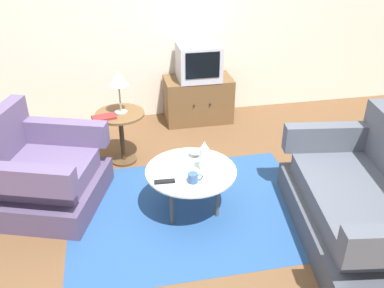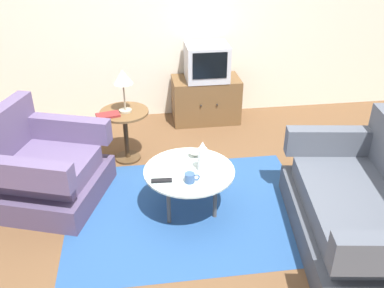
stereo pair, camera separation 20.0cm
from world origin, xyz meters
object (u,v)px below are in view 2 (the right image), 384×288
(coffee_table, at_px, (189,174))
(book, at_px, (108,115))
(mug, at_px, (190,178))
(bowl, at_px, (196,154))
(tv_remote_silver, at_px, (216,159))
(armchair, at_px, (42,170))
(side_table, at_px, (125,125))
(tv_stand, at_px, (206,100))
(couch, at_px, (363,212))
(tv_remote_dark, at_px, (162,181))
(television, at_px, (207,62))
(vase, at_px, (202,157))
(table_lamp, at_px, (123,79))

(coffee_table, distance_m, book, 1.17)
(mug, relative_size, bowl, 1.05)
(mug, height_order, tv_remote_silver, mug)
(armchair, distance_m, bowl, 1.43)
(side_table, xyz_separation_m, tv_stand, (1.02, 0.86, -0.13))
(tv_stand, distance_m, mug, 2.11)
(couch, height_order, tv_remote_dark, couch)
(coffee_table, relative_size, book, 3.08)
(bowl, height_order, tv_remote_silver, bowl)
(side_table, height_order, television, television)
(side_table, xyz_separation_m, tv_remote_dark, (0.30, -1.15, 0.03))
(couch, distance_m, tv_stand, 2.61)
(couch, bearing_deg, mug, 80.95)
(vase, relative_size, tv_remote_dark, 1.59)
(coffee_table, bearing_deg, book, 128.34)
(vase, bearing_deg, couch, -25.98)
(table_lamp, bearing_deg, tv_stand, 40.86)
(table_lamp, bearing_deg, tv_remote_silver, -46.94)
(couch, xyz_separation_m, television, (-0.86, 2.44, 0.49))
(table_lamp, height_order, mug, table_lamp)
(couch, xyz_separation_m, coffee_table, (-1.32, 0.60, 0.10))
(couch, distance_m, book, 2.55)
(table_lamp, xyz_separation_m, vase, (0.65, -1.01, -0.37))
(side_table, distance_m, book, 0.26)
(table_lamp, height_order, vase, table_lamp)
(vase, relative_size, mug, 2.16)
(coffee_table, height_order, table_lamp, table_lamp)
(armchair, height_order, table_lamp, table_lamp)
(vase, bearing_deg, side_table, 123.24)
(armchair, height_order, coffee_table, armchair)
(tv_stand, xyz_separation_m, mug, (-0.48, -2.04, 0.19))
(side_table, distance_m, tv_stand, 1.33)
(armchair, xyz_separation_m, table_lamp, (0.79, 0.60, 0.64))
(table_lamp, height_order, tv_remote_silver, table_lamp)
(couch, distance_m, bowl, 1.49)
(television, height_order, vase, television)
(side_table, height_order, vase, vase)
(couch, distance_m, coffee_table, 1.45)
(side_table, distance_m, bowl, 1.01)
(vase, bearing_deg, tv_remote_dark, -159.94)
(couch, xyz_separation_m, tv_remote_silver, (-1.06, 0.74, 0.15))
(side_table, distance_m, tv_remote_silver, 1.19)
(bowl, distance_m, tv_remote_dark, 0.50)
(tv_remote_silver, bearing_deg, vase, 44.01)
(tv_remote_dark, relative_size, book, 0.68)
(table_lamp, bearing_deg, tv_remote_dark, -75.87)
(armchair, height_order, bowl, armchair)
(book, bearing_deg, mug, -70.62)
(couch, relative_size, bowl, 13.85)
(side_table, xyz_separation_m, book, (-0.16, -0.10, 0.17))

